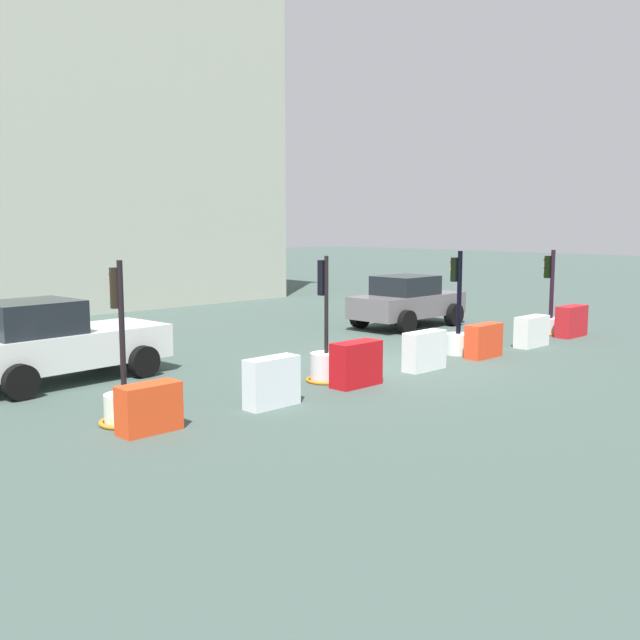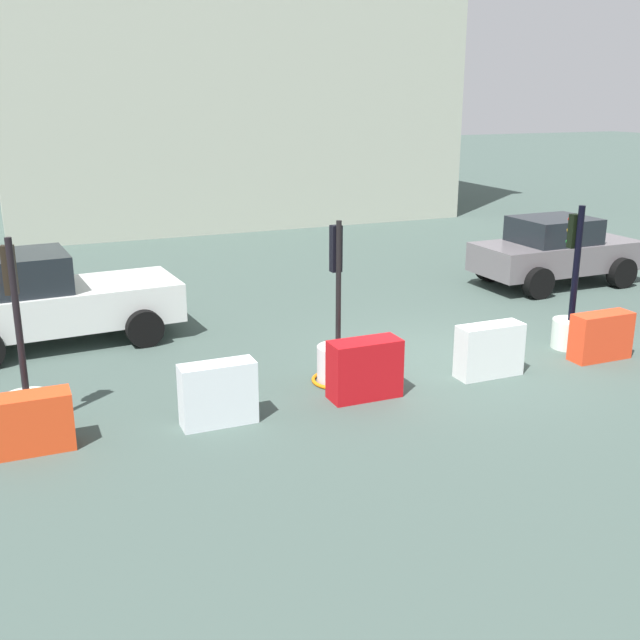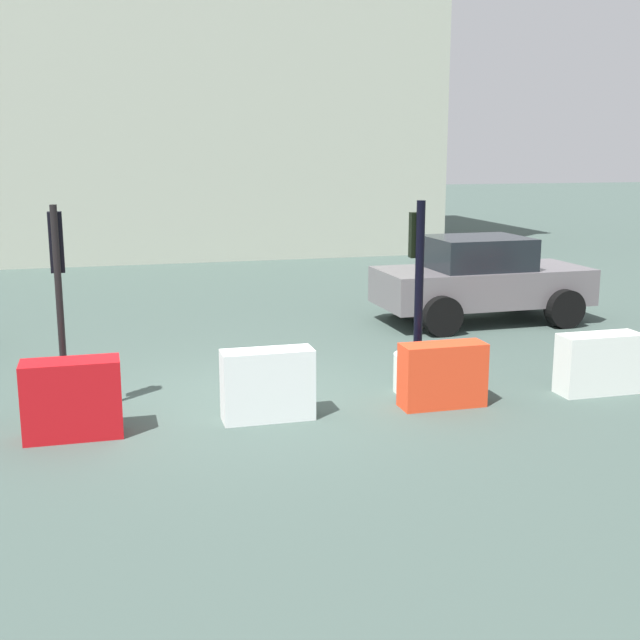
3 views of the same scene
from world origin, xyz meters
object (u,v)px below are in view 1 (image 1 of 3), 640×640
object	(u,v)px
construction_barrier_5	(532,331)
construction_barrier_3	(424,351)
construction_barrier_0	(149,408)
construction_barrier_1	(272,382)
traffic_light_0	(124,400)
traffic_light_2	(458,334)
construction_barrier_4	(484,341)
traffic_light_3	(550,320)
construction_barrier_2	(356,364)
traffic_light_1	(326,361)
construction_barrier_6	(571,321)
car_grey_saloon	(407,301)
car_white_van	(54,342)

from	to	relation	value
construction_barrier_5	construction_barrier_3	bearing A→B (deg)	179.07
construction_barrier_0	construction_barrier_1	distance (m)	2.40
traffic_light_0	construction_barrier_1	world-z (taller)	traffic_light_0
traffic_light_2	construction_barrier_4	world-z (taller)	traffic_light_2
traffic_light_0	construction_barrier_5	xyz separation A→B (m)	(11.45, -0.79, 0.01)
traffic_light_0	traffic_light_3	xyz separation A→B (m)	(13.84, -0.04, 0.01)
construction_barrier_2	construction_barrier_5	bearing A→B (deg)	-0.33
traffic_light_1	construction_barrier_1	distance (m)	2.33
construction_barrier_0	construction_barrier_3	size ratio (longest dim) A/B	0.89
traffic_light_2	construction_barrier_2	bearing A→B (deg)	-171.41
traffic_light_1	construction_barrier_3	distance (m)	2.46
construction_barrier_0	construction_barrier_2	size ratio (longest dim) A/B	0.90
construction_barrier_2	construction_barrier_3	bearing A→B (deg)	0.86
traffic_light_2	construction_barrier_4	size ratio (longest dim) A/B	2.36
traffic_light_3	construction_barrier_3	world-z (taller)	traffic_light_3
construction_barrier_0	construction_barrier_4	world-z (taller)	construction_barrier_4
traffic_light_3	construction_barrier_1	bearing A→B (deg)	-176.04
construction_barrier_4	construction_barrier_6	size ratio (longest dim) A/B	0.95
construction_barrier_2	construction_barrier_4	distance (m)	4.49
construction_barrier_0	construction_barrier_4	bearing A→B (deg)	-0.52
car_grey_saloon	construction_barrier_4	bearing A→B (deg)	-121.01
construction_barrier_2	construction_barrier_4	bearing A→B (deg)	-0.48
construction_barrier_1	construction_barrier_5	size ratio (longest dim) A/B	0.93
traffic_light_3	traffic_light_1	bearing A→B (deg)	179.75
traffic_light_0	traffic_light_2	size ratio (longest dim) A/B	1.04
traffic_light_0	construction_barrier_0	world-z (taller)	traffic_light_0
traffic_light_0	construction_barrier_1	bearing A→B (deg)	-18.88
construction_barrier_3	car_grey_saloon	bearing A→B (deg)	42.16
traffic_light_2	construction_barrier_4	xyz separation A→B (m)	(0.07, -0.71, -0.10)
construction_barrier_3	car_grey_saloon	xyz separation A→B (m)	(5.00, 4.53, 0.38)
traffic_light_1	construction_barrier_3	xyz separation A→B (m)	(2.36, -0.72, 0.01)
traffic_light_3	construction_barrier_0	xyz separation A→B (m)	(-13.80, -0.66, -0.03)
traffic_light_0	construction_barrier_3	bearing A→B (deg)	-5.88
traffic_light_3	construction_barrier_3	bearing A→B (deg)	-174.38
construction_barrier_0	construction_barrier_6	bearing A→B (deg)	-0.06
construction_barrier_3	construction_barrier_5	bearing A→B (deg)	-0.93
construction_barrier_3	construction_barrier_5	size ratio (longest dim) A/B	0.99
traffic_light_2	construction_barrier_2	size ratio (longest dim) A/B	2.36
construction_barrier_1	construction_barrier_0	bearing A→B (deg)	176.98
construction_barrier_0	construction_barrier_3	xyz separation A→B (m)	(6.93, -0.01, 0.05)
construction_barrier_4	car_white_van	size ratio (longest dim) A/B	0.24
construction_barrier_2	car_grey_saloon	xyz separation A→B (m)	(7.25, 4.56, 0.36)
traffic_light_3	construction_barrier_4	bearing A→B (deg)	-170.84
traffic_light_1	construction_barrier_5	distance (m)	6.89
construction_barrier_1	construction_barrier_3	bearing A→B (deg)	1.44
traffic_light_1	construction_barrier_0	distance (m)	4.63
traffic_light_0	car_grey_saloon	bearing A→B (deg)	17.67
traffic_light_1	car_grey_saloon	world-z (taller)	traffic_light_1
traffic_light_2	car_grey_saloon	size ratio (longest dim) A/B	0.65
construction_barrier_1	car_white_van	distance (m)	4.99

